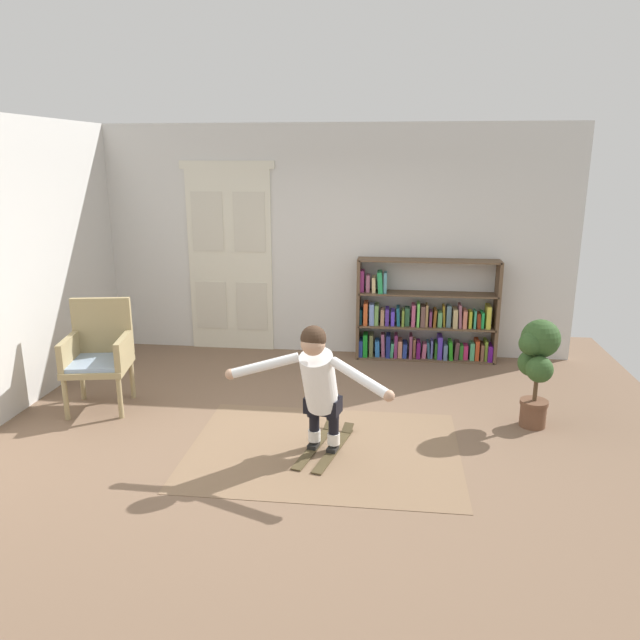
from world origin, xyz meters
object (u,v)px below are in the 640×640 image
skis_pair (325,446)px  bookshelf (422,322)px  wicker_chair (99,352)px  potted_plant (538,356)px  person_skier (318,380)px

skis_pair → bookshelf: bearing=70.2°
wicker_chair → potted_plant: 4.31m
potted_plant → skis_pair: (-1.92, -0.73, -0.67)m
bookshelf → person_skier: 2.94m
bookshelf → wicker_chair: bearing=-150.1°
bookshelf → person_skier: bearing=-109.5°
bookshelf → skis_pair: (-0.94, -2.60, -0.46)m
skis_pair → wicker_chair: bearing=164.1°
skis_pair → person_skier: (-0.04, -0.17, 0.68)m
skis_pair → person_skier: 0.70m
skis_pair → person_skier: size_ratio=0.67×
wicker_chair → person_skier: bearing=-19.9°
bookshelf → person_skier: (-0.98, -2.77, 0.22)m
bookshelf → skis_pair: bearing=-109.8°
wicker_chair → bookshelf: bearing=29.9°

